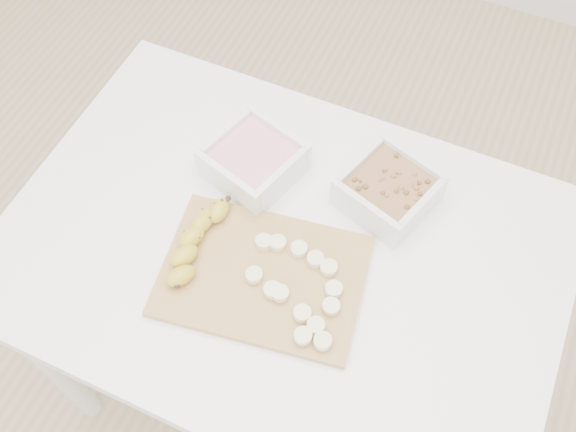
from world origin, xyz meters
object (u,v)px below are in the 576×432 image
at_px(table, 282,271).
at_px(cutting_board, 263,276).
at_px(banana, 196,243).
at_px(bowl_granola, 388,190).
at_px(bowl_yogurt, 254,160).

bearing_deg(table, cutting_board, -92.71).
relative_size(cutting_board, banana, 1.85).
bearing_deg(table, bowl_granola, 50.85).
bearing_deg(bowl_yogurt, cutting_board, -60.57).
distance_m(table, banana, 0.20).
relative_size(bowl_yogurt, cutting_board, 0.55).
relative_size(bowl_yogurt, banana, 1.03).
distance_m(bowl_granola, banana, 0.36).
distance_m(bowl_granola, cutting_board, 0.28).
distance_m(table, cutting_board, 0.12).
bearing_deg(banana, table, 39.02).
xyz_separation_m(bowl_yogurt, cutting_board, (0.11, -0.20, -0.03)).
height_order(table, bowl_granola, bowl_granola).
bearing_deg(banana, cutting_board, 11.26).
xyz_separation_m(table, bowl_yogurt, (-0.11, 0.13, 0.13)).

